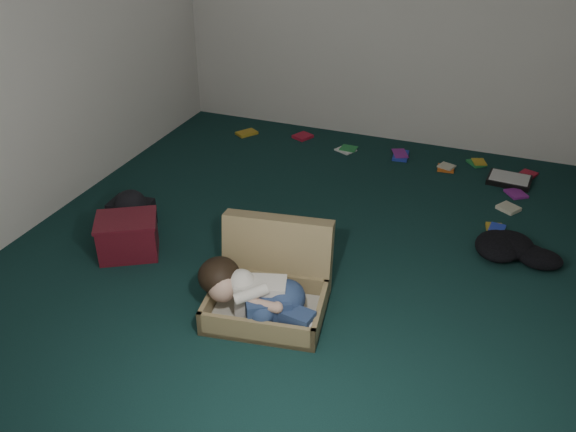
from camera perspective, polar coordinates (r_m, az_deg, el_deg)
The scene contains 11 objects.
floor at distance 4.49m, azimuth 0.69°, elevation -2.95°, with size 4.50×4.50×0.00m, color #102D2B.
wall_back at distance 6.03m, azimuth 8.77°, elevation 18.86°, with size 4.50×4.50×0.00m, color silver.
wall_front at distance 2.17m, azimuth -20.64°, elevation -4.46°, with size 4.50×4.50×0.00m, color silver.
wall_left at distance 4.97m, azimuth -22.10°, elevation 14.64°, with size 4.50×4.50×0.00m, color silver.
suitcase at distance 3.87m, azimuth -1.62°, elevation -6.30°, with size 0.81×0.80×0.53m.
person at distance 3.72m, azimuth -3.04°, elevation -7.28°, with size 0.79×0.38×0.33m.
maroon_bin at distance 4.50m, azimuth -14.76°, elevation -1.83°, with size 0.53×0.50×0.29m.
backpack at distance 4.84m, azimuth -14.42°, elevation 0.28°, with size 0.39×0.31×0.23m, color black, non-canonical shape.
clothing_pile at distance 4.63m, azimuth 20.66°, elevation -2.96°, with size 0.48×0.39×0.15m, color black, non-canonical shape.
paper_tray at distance 5.74m, azimuth 20.00°, elevation 3.21°, with size 0.38×0.30×0.05m.
book_scatter at distance 5.75m, azimuth 12.16°, elevation 4.33°, with size 2.96×1.40×0.02m.
Camera 1 is at (1.31, -3.52, 2.47)m, focal length 38.00 mm.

